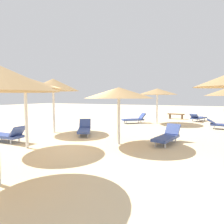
# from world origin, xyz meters

# --- Properties ---
(ground_plane) EXTENTS (80.00, 80.00, 0.00)m
(ground_plane) POSITION_xyz_m (0.00, 0.00, 0.00)
(ground_plane) COLOR beige
(parasol_1) EXTENTS (3.04, 3.04, 2.71)m
(parasol_1) POSITION_xyz_m (1.50, 8.06, 2.46)
(parasol_1) COLOR silver
(parasol_1) RESTS_ON ground
(parasol_4) EXTENTS (2.87, 2.87, 2.85)m
(parasol_4) POSITION_xyz_m (-1.69, -1.48, 2.61)
(parasol_4) COLOR silver
(parasol_4) RESTS_ON ground
(parasol_6) EXTENTS (2.91, 2.91, 3.11)m
(parasol_6) POSITION_xyz_m (-3.11, 1.67, 2.75)
(parasol_6) COLOR silver
(parasol_6) RESTS_ON ground
(parasol_7) EXTENTS (2.99, 2.99, 2.48)m
(parasol_7) POSITION_xyz_m (1.41, 0.69, 2.24)
(parasol_7) COLOR silver
(parasol_7) RESTS_ON ground
(lounger_1) EXTENTS (1.83, 1.69, 0.79)m
(lounger_1) POSITION_xyz_m (-0.12, 7.42, 0.32)
(lounger_1) COLOR #33478C
(lounger_1) RESTS_ON ground
(lounger_2) EXTENTS (1.92, 0.67, 0.64)m
(lounger_2) POSITION_xyz_m (5.90, 7.04, 0.31)
(lounger_2) COLOR #33478C
(lounger_2) RESTS_ON ground
(lounger_4) EXTENTS (1.87, 0.66, 0.78)m
(lounger_4) POSITION_xyz_m (-3.35, -1.11, 0.32)
(lounger_4) COLOR #33478C
(lounger_4) RESTS_ON ground
(lounger_5) EXTENTS (1.40, 1.98, 0.72)m
(lounger_5) POSITION_xyz_m (4.38, 10.77, 0.32)
(lounger_5) COLOR #33478C
(lounger_5) RESTS_ON ground
(lounger_6) EXTENTS (1.48, 1.93, 0.79)m
(lounger_6) POSITION_xyz_m (-1.12, 1.83, 0.32)
(lounger_6) COLOR #33478C
(lounger_6) RESTS_ON ground
(lounger_7) EXTENTS (1.03, 1.94, 0.80)m
(lounger_7) POSITION_xyz_m (3.31, 1.68, 0.33)
(lounger_7) COLOR #33478C
(lounger_7) RESTS_ON ground
(bench_0) EXTENTS (1.53, 0.51, 0.49)m
(bench_0) POSITION_xyz_m (2.48, 11.81, 0.35)
(bench_0) COLOR brown
(bench_0) RESTS_ON ground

